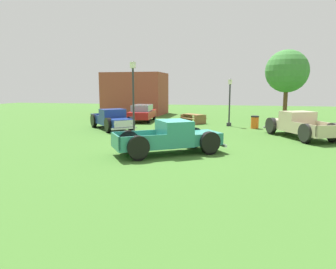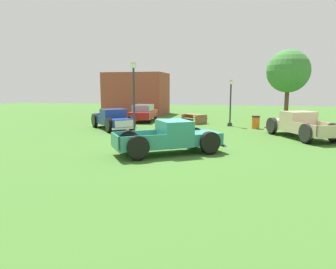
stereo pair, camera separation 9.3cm
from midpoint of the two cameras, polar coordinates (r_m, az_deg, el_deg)
ground_plane at (r=14.76m, az=1.11°, el=-3.25°), size 80.00×80.00×0.00m
pickup_truck_foreground at (r=14.40m, az=1.17°, el=-0.57°), size 5.17×4.26×1.54m
pickup_truck_behind_left at (r=22.76m, az=-10.16°, el=2.64°), size 4.57×4.75×1.49m
pickup_truck_behind_right at (r=20.65m, az=22.32°, el=1.65°), size 3.87×5.48×1.59m
sedan_distant_a at (r=28.10m, az=-4.80°, el=4.02°), size 2.33×4.67×1.50m
lamp_post_near at (r=24.99m, az=11.10°, el=5.97°), size 0.36×0.36×3.70m
lamp_post_far at (r=19.31m, az=-6.50°, el=6.75°), size 0.36×0.36×4.62m
picnic_table at (r=26.55m, az=4.55°, el=3.12°), size 2.32×2.25×0.78m
trash_can at (r=24.02m, az=15.50°, el=2.21°), size 0.59×0.59×0.95m
oak_tree_east at (r=29.35m, az=20.86°, el=10.74°), size 3.68×3.68×6.26m
brick_pavilion at (r=35.81m, az=-6.06°, el=7.44°), size 6.59×4.87×4.63m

